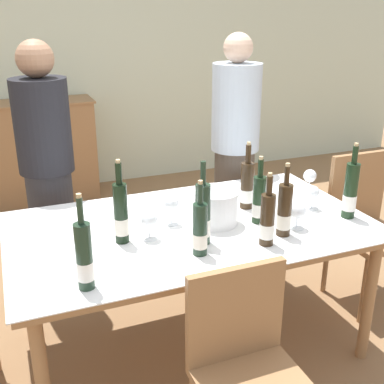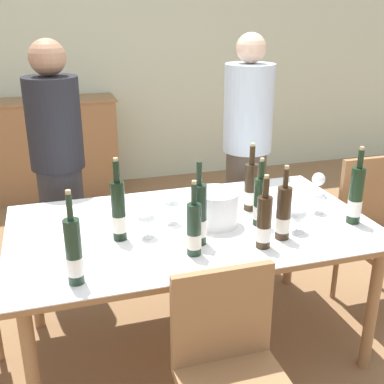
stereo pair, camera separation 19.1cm
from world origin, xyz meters
TOP-DOWN VIEW (x-y plane):
  - ground_plane at (0.00, 0.00)m, footprint 12.00×12.00m
  - back_wall at (0.00, 2.97)m, footprint 8.00×0.10m
  - sideboard_cabinet at (-0.65, 2.68)m, footprint 1.31×0.46m
  - dining_table at (0.00, 0.00)m, footprint 1.85×1.07m
  - ice_bucket at (0.12, -0.03)m, footprint 0.24×0.24m
  - wine_bottle_0 at (0.33, -0.10)m, footprint 0.07×0.07m
  - wine_bottle_1 at (-0.61, -0.40)m, footprint 0.07×0.07m
  - wine_bottle_2 at (0.24, -0.33)m, footprint 0.07×0.07m
  - wine_bottle_3 at (0.37, 0.10)m, footprint 0.07×0.07m
  - wine_bottle_4 at (-0.03, -0.21)m, footprint 0.07×0.07m
  - wine_bottle_5 at (0.37, -0.28)m, footprint 0.07×0.07m
  - wine_bottle_6 at (-0.08, -0.31)m, footprint 0.07×0.07m
  - wine_bottle_7 at (-0.38, -0.06)m, footprint 0.07×0.07m
  - wine_bottle_8 at (0.81, -0.22)m, footprint 0.07×0.07m
  - wine_glass_0 at (0.83, 0.17)m, footprint 0.08×0.08m
  - wine_glass_1 at (0.70, -0.05)m, footprint 0.07×0.07m
  - wine_glass_2 at (0.47, -0.24)m, footprint 0.09×0.09m
  - wine_glass_3 at (-0.10, 0.04)m, footprint 0.08×0.08m
  - wine_glass_4 at (-0.25, -0.08)m, footprint 0.08×0.08m
  - chair_right_end at (1.22, 0.09)m, footprint 0.42×0.42m
  - chair_near_front at (-0.08, -0.77)m, footprint 0.42×0.42m
  - person_host at (-0.62, 0.83)m, footprint 0.33×0.33m
  - person_guest_left at (0.63, 0.78)m, footprint 0.33×0.33m

SIDE VIEW (x-z plane):
  - ground_plane at x=0.00m, z-range 0.00..0.00m
  - sideboard_cabinet at x=-0.65m, z-range 0.00..0.98m
  - chair_near_front at x=-0.08m, z-range 0.07..0.93m
  - chair_right_end at x=1.22m, z-range 0.07..1.02m
  - dining_table at x=0.00m, z-range 0.31..1.07m
  - person_host at x=-0.62m, z-range 0.00..1.65m
  - person_guest_left at x=0.63m, z-range 0.00..1.66m
  - wine_glass_2 at x=0.47m, z-range 0.78..0.91m
  - wine_glass_1 at x=0.70m, z-range 0.78..0.91m
  - ice_bucket at x=0.12m, z-range 0.76..0.94m
  - wine_glass_4 at x=-0.25m, z-range 0.78..0.92m
  - wine_glass_0 at x=0.83m, z-range 0.78..0.93m
  - wine_glass_3 at x=-0.10m, z-range 0.79..0.94m
  - wine_bottle_6 at x=-0.08m, z-range 0.70..1.05m
  - wine_bottle_2 at x=0.24m, z-range 0.70..1.05m
  - wine_bottle_0 at x=0.33m, z-range 0.70..1.05m
  - wine_bottle_5 at x=0.37m, z-range 0.69..1.06m
  - wine_bottle_3 at x=0.37m, z-range 0.69..1.07m
  - wine_bottle_1 at x=-0.61m, z-range 0.69..1.09m
  - wine_bottle_4 at x=-0.03m, z-range 0.69..1.10m
  - wine_bottle_8 at x=0.81m, z-range 0.69..1.10m
  - wine_bottle_7 at x=-0.38m, z-range 0.69..1.10m
  - back_wall at x=0.00m, z-range 0.00..2.80m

